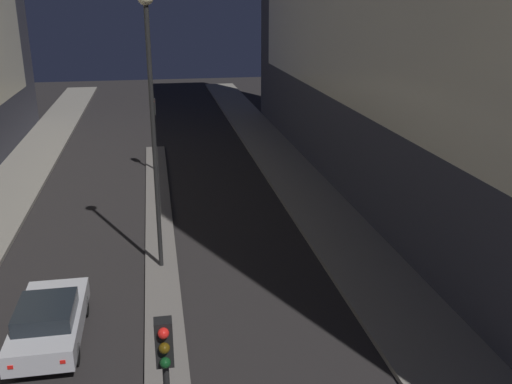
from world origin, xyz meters
TOP-DOWN VIEW (x-y plane):
  - median_strip at (0.00, 16.75)m, footprint 1.19×31.49m
  - traffic_light_near at (0.00, 3.97)m, footprint 0.32×0.42m
  - traffic_light_mid at (0.00, 27.05)m, footprint 0.32×0.42m
  - street_lamp at (0.00, 14.62)m, footprint 0.53×0.53m
  - car_left_lane at (-3.27, 10.33)m, footprint 1.83×4.18m

SIDE VIEW (x-z plane):
  - median_strip at x=0.00m, z-range 0.00..0.12m
  - car_left_lane at x=-3.27m, z-range 0.03..1.42m
  - traffic_light_near at x=0.00m, z-range 1.09..5.20m
  - traffic_light_mid at x=0.00m, z-range 1.09..5.20m
  - street_lamp at x=0.00m, z-range 1.73..11.43m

